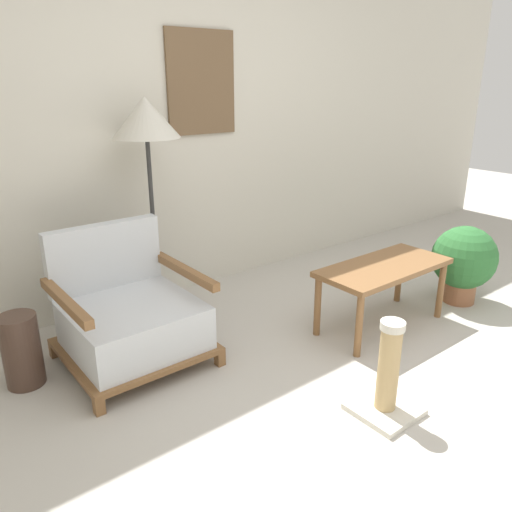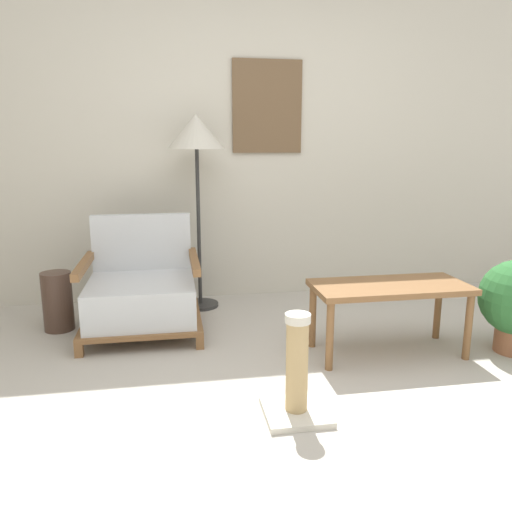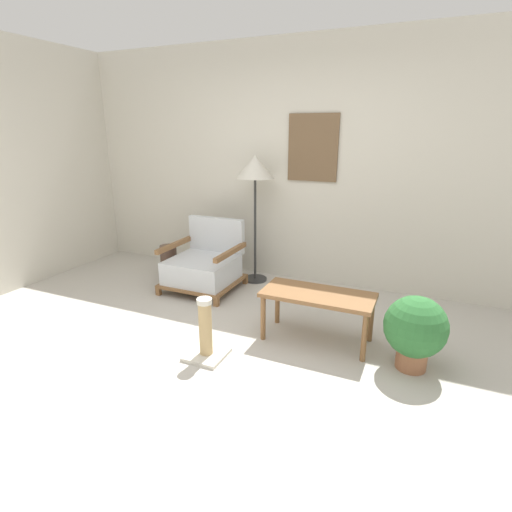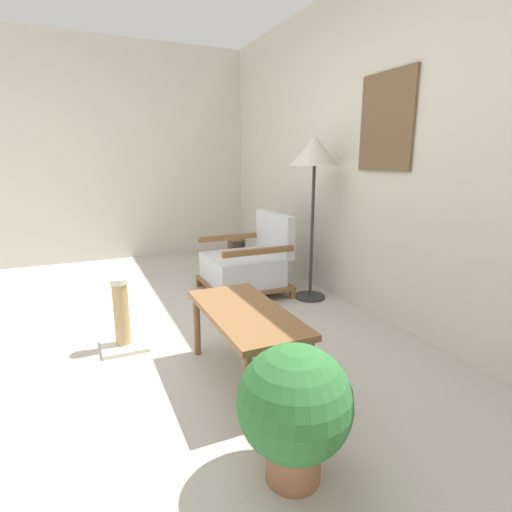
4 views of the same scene
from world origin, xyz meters
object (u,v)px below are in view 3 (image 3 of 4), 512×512
at_px(armchair, 204,265).
at_px(coffee_table, 318,299).
at_px(potted_plant, 415,329).
at_px(scratching_post, 206,336).
at_px(floor_lamp, 255,173).
at_px(vase, 169,262).

xyz_separation_m(armchair, coffee_table, (1.49, -0.64, 0.11)).
bearing_deg(potted_plant, coffee_table, 171.23).
xyz_separation_m(potted_plant, scratching_post, (-1.51, -0.49, -0.15)).
distance_m(floor_lamp, vase, 1.51).
xyz_separation_m(floor_lamp, potted_plant, (1.85, -1.23, -0.95)).
relative_size(floor_lamp, coffee_table, 1.59).
bearing_deg(armchair, floor_lamp, 48.19).
distance_m(armchair, scratching_post, 1.47).
bearing_deg(vase, floor_lamp, 19.35).
bearing_deg(armchair, coffee_table, -23.17).
bearing_deg(armchair, vase, 168.04).
relative_size(armchair, vase, 1.91).
xyz_separation_m(coffee_table, potted_plant, (0.78, -0.12, -0.05)).
xyz_separation_m(floor_lamp, vase, (-1.00, -0.35, -1.08)).
bearing_deg(potted_plant, scratching_post, -161.85).
xyz_separation_m(armchair, scratching_post, (0.76, -1.25, -0.09)).
bearing_deg(vase, potted_plant, -17.20).
height_order(coffee_table, vase, coffee_table).
bearing_deg(coffee_table, armchair, 156.83).
bearing_deg(scratching_post, floor_lamp, 101.18).
height_order(floor_lamp, scratching_post, floor_lamp).
bearing_deg(scratching_post, potted_plant, 18.15).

